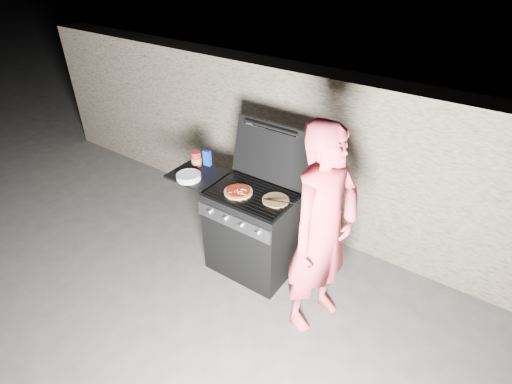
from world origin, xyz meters
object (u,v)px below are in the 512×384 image
Objects in this scene: pizza_topped at (238,191)px; sauce_jar at (196,159)px; gas_grill at (232,224)px; person at (322,233)px.

sauce_jar is at bearing 164.97° from pizza_topped.
person is at bearing -9.40° from gas_grill.
person is at bearing -10.75° from sauce_jar.
sauce_jar is at bearing 93.81° from person.
person is at bearing -7.54° from pizza_topped.
person is (1.59, -0.30, -0.04)m from sauce_jar.
person is (0.92, -0.12, 0.02)m from pizza_topped.
sauce_jar reaches higher than pizza_topped.
sauce_jar is at bearing 166.61° from gas_grill.
pizza_topped is (0.14, -0.05, 0.47)m from gas_grill.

